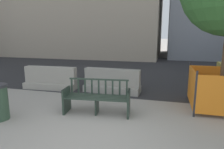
% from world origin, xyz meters
% --- Properties ---
extents(ground_plane, '(200.00, 200.00, 0.00)m').
position_xyz_m(ground_plane, '(0.00, 0.00, 0.00)').
color(ground_plane, gray).
extents(street_asphalt, '(120.00, 12.00, 0.01)m').
position_xyz_m(street_asphalt, '(0.00, 8.70, 0.00)').
color(street_asphalt, '#28282B').
rests_on(street_asphalt, ground).
extents(street_bench, '(1.74, 0.70, 0.88)m').
position_xyz_m(street_bench, '(-0.27, 1.27, 0.40)').
color(street_bench, '#28382D').
rests_on(street_bench, ground).
extents(jersey_barrier_centre, '(2.03, 0.77, 0.84)m').
position_xyz_m(jersey_barrier_centre, '(-0.41, 3.29, 0.34)').
color(jersey_barrier_centre, gray).
rests_on(jersey_barrier_centre, ground).
extents(jersey_barrier_left, '(2.03, 0.78, 0.84)m').
position_xyz_m(jersey_barrier_left, '(-2.77, 3.13, 0.34)').
color(jersey_barrier_left, '#9E998E').
rests_on(jersey_barrier_left, ground).
extents(construction_fence, '(1.61, 1.61, 1.17)m').
position_xyz_m(construction_fence, '(2.92, 2.46, 0.59)').
color(construction_fence, '#2D2D33').
rests_on(construction_fence, ground).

